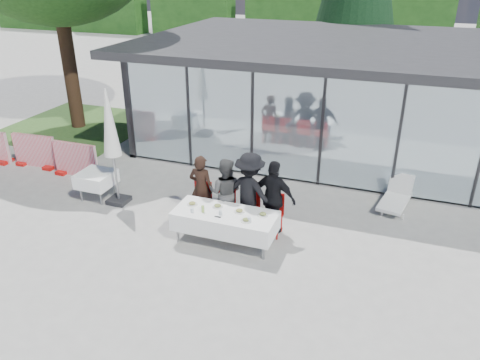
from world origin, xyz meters
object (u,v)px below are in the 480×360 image
at_px(diner_d, 274,198).
at_px(market_umbrella, 110,131).
at_px(diner_chair_b, 225,203).
at_px(plate_a, 192,204).
at_px(spare_table_left, 96,179).
at_px(diner_chair_c, 250,208).
at_px(plate_d, 263,214).
at_px(plate_extra, 246,220).
at_px(dining_table, 225,221).
at_px(juice_bottle, 203,209).
at_px(plate_b, 218,206).
at_px(lounger, 396,196).
at_px(diner_chair_d, 273,212).
at_px(diner_b, 225,192).
at_px(diner_chair_a, 202,199).
at_px(diner_a, 201,188).
at_px(plate_c, 239,211).
at_px(folded_eyeglasses, 218,217).
at_px(diner_c, 250,192).

xyz_separation_m(diner_d, market_umbrella, (-4.17, 0.04, 1.08)).
height_order(diner_chair_b, plate_a, diner_chair_b).
relative_size(diner_d, spare_table_left, 2.06).
bearing_deg(diner_chair_c, plate_d, -49.79).
relative_size(plate_d, plate_extra, 1.00).
xyz_separation_m(diner_d, spare_table_left, (-4.81, 0.06, -0.33)).
relative_size(dining_table, juice_bottle, 14.91).
xyz_separation_m(diner_chair_b, plate_b, (0.05, -0.58, 0.24)).
bearing_deg(plate_extra, spare_table_left, 167.21).
bearing_deg(dining_table, plate_d, 10.63).
bearing_deg(diner_chair_b, lounger, 31.97).
bearing_deg(diner_chair_c, diner_chair_b, 180.00).
xyz_separation_m(juice_bottle, lounger, (3.92, 3.25, -0.57)).
distance_m(diner_chair_d, plate_d, 0.65).
height_order(diner_b, diner_chair_b, diner_b).
xyz_separation_m(plate_b, market_umbrella, (-3.05, 0.63, 1.19)).
height_order(diner_chair_a, diner_chair_c, same).
distance_m(dining_table, plate_b, 0.38).
height_order(diner_a, plate_c, diner_a).
height_order(dining_table, diner_b, diner_b).
bearing_deg(plate_extra, market_umbrella, 165.48).
height_order(diner_chair_b, plate_c, diner_chair_b).
xyz_separation_m(plate_b, plate_d, (1.06, -0.02, 0.00)).
xyz_separation_m(dining_table, diner_chair_a, (-0.90, 0.75, -0.00)).
relative_size(folded_eyeglasses, lounger, 0.10).
height_order(diner_chair_d, market_umbrella, market_umbrella).
distance_m(diner_c, plate_d, 0.81).
bearing_deg(diner_chair_b, diner_chair_c, 0.00).
height_order(plate_c, spare_table_left, plate_c).
relative_size(diner_c, spare_table_left, 2.19).
bearing_deg(plate_extra, diner_chair_d, 71.42).
distance_m(dining_table, lounger, 4.65).
distance_m(diner_c, diner_chair_d, 0.70).
height_order(plate_a, market_umbrella, market_umbrella).
relative_size(diner_chair_a, juice_bottle, 6.43).
relative_size(diner_chair_c, diner_d, 0.55).
relative_size(plate_c, market_umbrella, 0.08).
height_order(diner_a, plate_b, diner_a).
relative_size(plate_c, plate_d, 1.00).
xyz_separation_m(plate_a, plate_b, (0.57, 0.10, 0.00)).
bearing_deg(dining_table, folded_eyeglasses, -105.92).
relative_size(plate_extra, folded_eyeglasses, 1.71).
distance_m(diner_b, diner_c, 0.61).
xyz_separation_m(plate_d, market_umbrella, (-4.11, 0.64, 1.19)).
bearing_deg(market_umbrella, spare_table_left, 178.09).
xyz_separation_m(plate_a, plate_extra, (1.37, -0.27, 0.00)).
relative_size(diner_chair_c, plate_extra, 4.07).
bearing_deg(juice_bottle, diner_b, 79.84).
bearing_deg(plate_c, diner_c, 88.15).
height_order(folded_eyeglasses, lounger, folded_eyeglasses).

